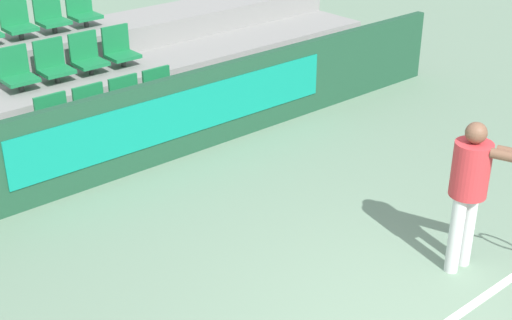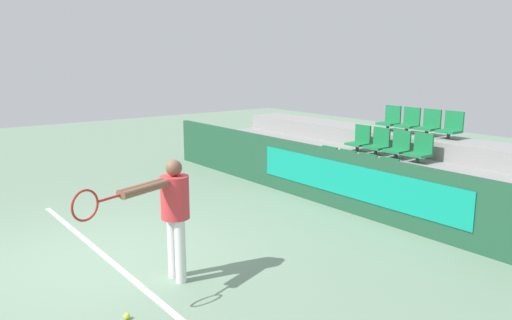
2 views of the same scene
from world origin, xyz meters
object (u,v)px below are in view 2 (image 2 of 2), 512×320
at_px(stadium_chair_6, 398,146).
at_px(tennis_player, 171,208).
at_px(stadium_chair_1, 344,166).
at_px(stadium_chair_0, 326,162).
at_px(stadium_chair_4, 360,140).
at_px(stadium_chair_5, 378,143).
at_px(stadium_chair_11, 451,127).
at_px(stadium_chair_7, 420,150).
at_px(stadium_chair_3, 386,176).
at_px(tennis_ball, 127,316).
at_px(stadium_chair_2, 364,171).
at_px(stadium_chair_8, 390,120).
at_px(stadium_chair_10, 429,124).
at_px(stadium_chair_9, 409,122).

height_order(stadium_chair_6, tennis_player, tennis_player).
bearing_deg(stadium_chair_1, stadium_chair_0, 180.00).
height_order(stadium_chair_1, stadium_chair_4, stadium_chair_4).
relative_size(stadium_chair_5, stadium_chair_11, 1.00).
height_order(stadium_chair_4, stadium_chair_5, same).
relative_size(stadium_chair_0, stadium_chair_11, 1.00).
height_order(stadium_chair_1, stadium_chair_7, stadium_chair_7).
xyz_separation_m(stadium_chair_3, tennis_ball, (0.91, -5.35, -0.57)).
bearing_deg(stadium_chair_2, stadium_chair_8, 116.67).
xyz_separation_m(stadium_chair_7, tennis_player, (0.41, -5.53, -0.02)).
distance_m(stadium_chair_0, tennis_player, 4.93).
xyz_separation_m(stadium_chair_8, tennis_ball, (2.42, -7.34, -1.29)).
bearing_deg(stadium_chair_6, stadium_chair_10, 90.00).
bearing_deg(stadium_chair_8, stadium_chair_10, 0.00).
bearing_deg(stadium_chair_7, stadium_chair_1, -135.13).
bearing_deg(stadium_chair_4, stadium_chair_1, -63.33).
relative_size(stadium_chair_5, tennis_ball, 8.37).
bearing_deg(stadium_chair_5, stadium_chair_8, 116.67).
height_order(stadium_chair_7, tennis_player, tennis_player).
bearing_deg(stadium_chair_0, tennis_ball, -65.69).
distance_m(stadium_chair_8, stadium_chair_9, 0.50).
bearing_deg(stadium_chair_6, tennis_player, -80.67).
height_order(stadium_chair_5, stadium_chair_6, same).
distance_m(stadium_chair_4, stadium_chair_10, 1.46).
xyz_separation_m(stadium_chair_7, stadium_chair_10, (-0.50, 1.00, 0.36)).
relative_size(stadium_chair_8, stadium_chair_11, 1.00).
relative_size(stadium_chair_0, stadium_chair_10, 1.00).
distance_m(stadium_chair_0, stadium_chair_1, 0.50).
xyz_separation_m(stadium_chair_5, stadium_chair_8, (-0.50, 1.00, 0.36)).
height_order(stadium_chair_5, stadium_chair_11, stadium_chair_11).
bearing_deg(stadium_chair_6, stadium_chair_0, -135.13).
xyz_separation_m(stadium_chair_1, stadium_chair_6, (0.50, 1.00, 0.36)).
distance_m(stadium_chair_10, tennis_player, 6.60).
bearing_deg(stadium_chair_10, stadium_chair_9, 180.00).
bearing_deg(stadium_chair_3, stadium_chair_8, 126.99).
bearing_deg(stadium_chair_11, stadium_chair_1, -116.67).
xyz_separation_m(stadium_chair_3, stadium_chair_5, (-1.00, 1.00, 0.36)).
bearing_deg(stadium_chair_9, tennis_ball, -75.38).
height_order(stadium_chair_0, tennis_player, tennis_player).
bearing_deg(stadium_chair_3, stadium_chair_5, 135.13).
bearing_deg(tennis_player, stadium_chair_8, 86.83).
distance_m(stadium_chair_0, stadium_chair_7, 1.84).
bearing_deg(stadium_chair_3, stadium_chair_6, 116.67).
distance_m(stadium_chair_7, stadium_chair_10, 1.17).
distance_m(stadium_chair_7, stadium_chair_8, 1.84).
relative_size(stadium_chair_1, stadium_chair_11, 1.00).
height_order(tennis_player, tennis_ball, tennis_player).
relative_size(stadium_chair_4, stadium_chair_8, 1.00).
xyz_separation_m(stadium_chair_6, stadium_chair_11, (0.50, 1.00, 0.36)).
distance_m(stadium_chair_0, stadium_chair_6, 1.46).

